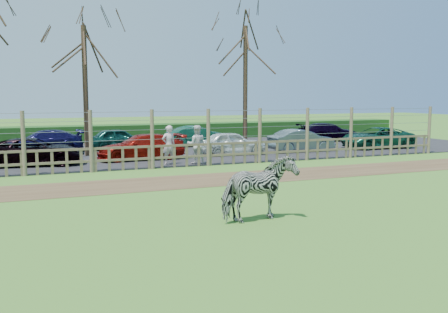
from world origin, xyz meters
name	(u,v)px	position (x,y,z in m)	size (l,w,h in m)	color
ground	(225,208)	(0.00, 0.00, 0.00)	(120.00, 120.00, 0.00)	#679B3B
dirt_strip	(177,182)	(0.00, 4.50, 0.01)	(34.00, 2.80, 0.01)	brown
asphalt	(123,152)	(0.00, 14.50, 0.02)	(44.00, 13.00, 0.04)	#232326
hedge	(103,133)	(0.00, 21.50, 0.55)	(46.00, 2.00, 1.10)	#1E4716
fence	(152,150)	(0.00, 8.00, 0.80)	(30.16, 0.16, 2.50)	brown
tree_mid	(84,59)	(-2.00, 13.50, 4.87)	(4.80, 4.80, 6.83)	#3D2B1E
tree_right	(245,57)	(7.00, 14.00, 5.24)	(4.80, 4.80, 7.35)	#3D2B1E
zebra	(259,189)	(0.26, -1.60, 0.80)	(0.87, 1.90, 1.60)	gray
visitor_a	(169,145)	(0.93, 8.81, 0.90)	(0.63, 0.41, 1.72)	beige
visitor_b	(196,144)	(2.14, 8.56, 0.90)	(0.84, 0.65, 1.72)	silver
crow	(264,175)	(3.28, 4.09, 0.12)	(0.31, 0.23, 0.25)	black
car_2	(33,151)	(-4.63, 10.80, 0.64)	(1.99, 4.32, 1.20)	black
car_3	(141,147)	(0.19, 10.96, 0.64)	(1.68, 4.13, 1.20)	maroon
car_4	(232,143)	(4.96, 11.15, 0.64)	(1.42, 3.52, 1.20)	silver
car_5	(301,140)	(9.03, 11.09, 0.64)	(1.27, 3.64, 1.20)	#4F6066
car_6	(377,138)	(14.00, 10.95, 0.64)	(1.99, 4.32, 1.20)	#104832
car_9	(43,141)	(-4.02, 15.75, 0.64)	(1.68, 4.13, 1.20)	#100F3A
car_10	(119,139)	(0.04, 15.92, 0.64)	(1.42, 3.52, 1.20)	#114138
car_11	(197,136)	(4.76, 16.05, 0.64)	(1.27, 3.64, 1.20)	#13513A
car_13	(328,132)	(13.98, 15.87, 0.64)	(1.68, 4.13, 1.20)	black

